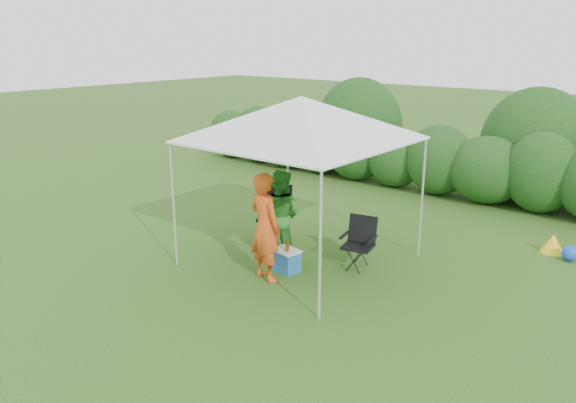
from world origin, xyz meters
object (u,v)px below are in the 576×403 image
Objects in this scene: man at (265,227)px; chair_left at (275,209)px; woman at (280,215)px; cooler at (286,260)px; chair_right at (360,239)px; canopy at (301,119)px.

chair_left is at bearing -42.74° from man.
woman reaches higher than cooler.
man reaches higher than chair_left.
chair_left is 0.59× the size of man.
chair_left is at bearing 146.07° from cooler.
chair_right is 0.84× the size of chair_left.
man is 3.55× the size of cooler.
chair_right is 1.68m from man.
canopy is at bearing -162.43° from woman.
chair_left is (-1.98, 0.14, 0.10)m from chair_right.
chair_left is 2.11× the size of cooler.
chair_left reaches higher than cooler.
man reaches higher than chair_right.
canopy is at bearing -75.31° from man.
woman is (-1.26, -0.58, 0.31)m from chair_right.
cooler is (0.42, -0.35, -0.61)m from woman.
chair_right is at bearing 56.84° from cooler.
chair_right is at bearing -111.61° from man.
canopy is 2.20m from chair_left.
woman is at bearing 149.61° from cooler.
woman is (-0.31, -0.18, -1.66)m from canopy.
cooler is (1.14, -1.06, -0.40)m from chair_left.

